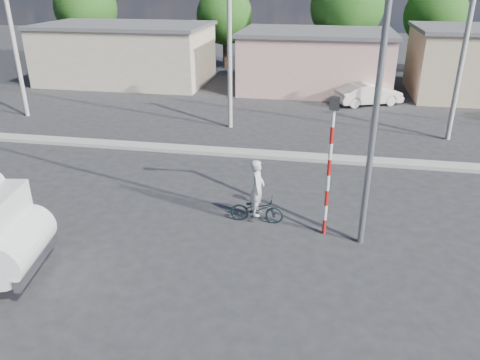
% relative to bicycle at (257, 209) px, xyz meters
% --- Properties ---
extents(ground_plane, '(120.00, 120.00, 0.00)m').
position_rel_bicycle_xyz_m(ground_plane, '(-1.01, -1.89, -0.46)').
color(ground_plane, '#28282B').
rests_on(ground_plane, ground).
extents(median, '(40.00, 0.80, 0.16)m').
position_rel_bicycle_xyz_m(median, '(-1.01, 6.11, -0.38)').
color(median, '#99968E').
rests_on(median, ground).
extents(bicycle, '(1.74, 0.62, 0.91)m').
position_rel_bicycle_xyz_m(bicycle, '(0.00, 0.00, 0.00)').
color(bicycle, black).
rests_on(bicycle, ground).
extents(cyclist, '(0.45, 0.68, 1.87)m').
position_rel_bicycle_xyz_m(cyclist, '(0.00, 0.00, 0.48)').
color(cyclist, silver).
rests_on(cyclist, ground).
extents(car_cream, '(4.35, 3.05, 1.36)m').
position_rel_bicycle_xyz_m(car_cream, '(4.52, 16.34, 0.22)').
color(car_cream, silver).
rests_on(car_cream, ground).
extents(traffic_pole, '(0.28, 0.18, 4.36)m').
position_rel_bicycle_xyz_m(traffic_pole, '(2.19, -0.39, 2.14)').
color(traffic_pole, red).
rests_on(traffic_pole, ground).
extents(streetlight, '(2.34, 0.22, 9.00)m').
position_rel_bicycle_xyz_m(streetlight, '(3.13, -0.69, 4.51)').
color(streetlight, slate).
rests_on(streetlight, ground).
extents(building_row, '(37.80, 7.30, 4.44)m').
position_rel_bicycle_xyz_m(building_row, '(0.09, 20.11, 1.68)').
color(building_row, '#C2B093').
rests_on(building_row, ground).
extents(tree_row, '(34.13, 7.32, 8.10)m').
position_rel_bicycle_xyz_m(tree_row, '(-3.27, 26.73, 4.37)').
color(tree_row, '#38281E').
rests_on(tree_row, ground).
extents(utility_poles, '(35.40, 0.24, 8.00)m').
position_rel_bicycle_xyz_m(utility_poles, '(2.24, 10.11, 3.61)').
color(utility_poles, '#99968E').
rests_on(utility_poles, ground).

